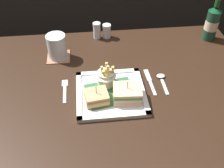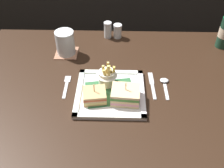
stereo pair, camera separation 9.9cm
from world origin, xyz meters
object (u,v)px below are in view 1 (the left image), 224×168
object	(u,v)px
square_plate	(111,93)
sandwich_half_right	(127,93)
dining_table	(113,106)
pepper_shaker	(107,32)
sandwich_half_left	(96,97)
fries_cup	(106,76)
fork	(65,89)
salt_shaker	(97,31)
knife	(150,81)
spoon	(162,79)
beer_bottle	(212,23)
water_glass	(57,48)

from	to	relation	value
square_plate	sandwich_half_right	xyz separation A→B (m)	(0.06, -0.04, 0.03)
dining_table	pepper_shaker	size ratio (longest dim) A/B	17.32
dining_table	sandwich_half_left	size ratio (longest dim) A/B	12.98
fries_cup	fork	xyz separation A→B (m)	(-0.16, -0.00, -0.05)
salt_shaker	knife	bearing A→B (deg)	-61.47
spoon	pepper_shaker	world-z (taller)	pepper_shaker
knife	fork	bearing A→B (deg)	-177.41
fork	pepper_shaker	xyz separation A→B (m)	(0.20, 0.36, 0.03)
knife	salt_shaker	bearing A→B (deg)	118.53
sandwich_half_right	pepper_shaker	xyz separation A→B (m)	(-0.03, 0.45, -0.01)
beer_bottle	salt_shaker	distance (m)	0.55
dining_table	sandwich_half_left	world-z (taller)	sandwich_half_left
sandwich_half_left	sandwich_half_right	xyz separation A→B (m)	(0.11, 0.00, 0.01)
knife	square_plate	bearing A→B (deg)	-159.49
sandwich_half_left	spoon	distance (m)	0.29
fries_cup	square_plate	bearing A→B (deg)	-73.84
knife	spoon	world-z (taller)	spoon
sandwich_half_left	pepper_shaker	distance (m)	0.45
dining_table	sandwich_half_right	xyz separation A→B (m)	(0.04, -0.07, 0.13)
dining_table	sandwich_half_right	bearing A→B (deg)	-56.93
pepper_shaker	sandwich_half_right	bearing A→B (deg)	-85.78
knife	fries_cup	bearing A→B (deg)	-176.23
square_plate	salt_shaker	xyz separation A→B (m)	(-0.03, 0.41, 0.03)
salt_shaker	sandwich_half_right	bearing A→B (deg)	-79.72
fries_cup	spoon	world-z (taller)	fries_cup
fries_cup	pepper_shaker	world-z (taller)	fries_cup
beer_bottle	water_glass	distance (m)	0.73
water_glass	knife	bearing A→B (deg)	-28.66
beer_bottle	fork	distance (m)	0.76
pepper_shaker	salt_shaker	bearing A→B (deg)	180.00
sandwich_half_left	beer_bottle	world-z (taller)	beer_bottle
sandwich_half_right	sandwich_half_left	bearing A→B (deg)	180.00
water_glass	fries_cup	bearing A→B (deg)	-48.03
spoon	pepper_shaker	bearing A→B (deg)	119.00
water_glass	spoon	distance (m)	0.47
dining_table	knife	xyz separation A→B (m)	(0.15, 0.03, 0.10)
water_glass	salt_shaker	distance (m)	0.23
square_plate	fork	xyz separation A→B (m)	(-0.18, 0.05, -0.00)
sandwich_half_left	fries_cup	bearing A→B (deg)	64.46
sandwich_half_left	water_glass	size ratio (longest dim) A/B	0.85
water_glass	pepper_shaker	size ratio (longest dim) A/B	1.57
square_plate	beer_bottle	bearing A→B (deg)	33.62
beer_bottle	water_glass	xyz separation A→B (m)	(-0.72, -0.08, -0.04)
sandwich_half_left	beer_bottle	size ratio (longest dim) A/B	0.40
spoon	pepper_shaker	xyz separation A→B (m)	(-0.19, 0.34, 0.03)
square_plate	sandwich_half_left	distance (m)	0.07
sandwich_half_left	pepper_shaker	size ratio (longest dim) A/B	1.33
spoon	knife	bearing A→B (deg)	-175.67
knife	salt_shaker	xyz separation A→B (m)	(-0.19, 0.35, 0.03)
dining_table	spoon	size ratio (longest dim) A/B	9.89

